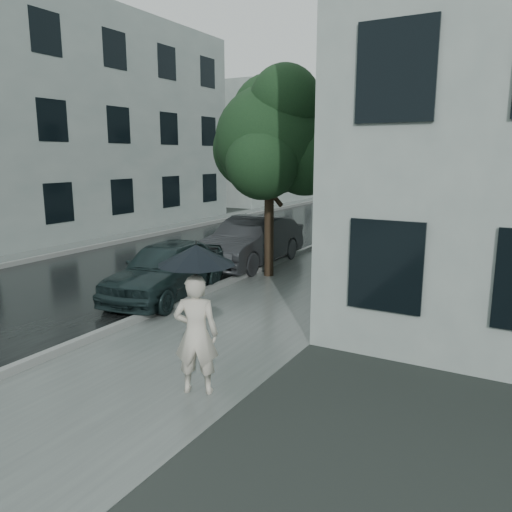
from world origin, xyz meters
The scene contains 14 objects.
ground centered at (0.00, 0.00, 0.00)m, with size 120.00×120.00×0.00m, color black.
sidewalk centered at (0.25, 12.00, 0.00)m, with size 3.50×60.00×0.01m, color slate.
kerb_near centered at (-1.57, 12.00, 0.07)m, with size 0.15×60.00×0.15m, color slate.
asphalt_road centered at (-5.08, 12.00, 0.00)m, with size 6.85×60.00×0.00m, color black.
kerb_far centered at (-8.57, 12.00, 0.07)m, with size 0.15×60.00×0.15m, color slate.
sidewalk_far centered at (-9.50, 12.00, 0.00)m, with size 1.70×60.00×0.01m, color #4C5451.
building_far_a centered at (-13.77, 8.00, 4.75)m, with size 7.02×20.00×9.50m.
building_far_b centered at (-13.77, 30.00, 4.00)m, with size 7.02×18.00×8.00m.
pedestrian centered at (1.31, -1.00, 0.88)m, with size 0.64×0.42×1.75m, color beige.
umbrella centered at (1.33, -0.98, 2.03)m, with size 1.16×1.16×1.28m.
street_tree centered at (-1.09, 5.89, 3.79)m, with size 3.84×3.49×5.66m.
lamp_post centered at (-1.60, 10.21, 3.11)m, with size 0.84×0.38×5.45m.
car_near centered at (-2.25, 2.71, 0.69)m, with size 1.62×4.01×1.37m, color black.
car_far centered at (-2.20, 6.74, 0.75)m, with size 1.57×4.52×1.49m, color #232528.
Camera 1 is at (5.30, -6.42, 3.37)m, focal length 35.00 mm.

